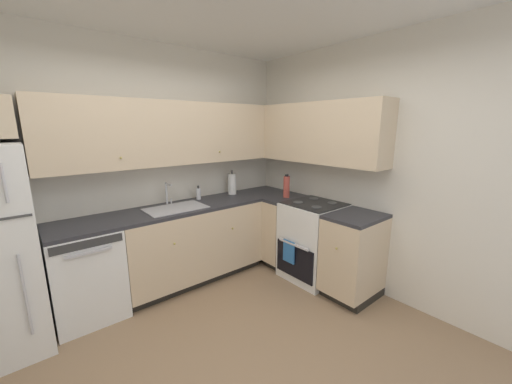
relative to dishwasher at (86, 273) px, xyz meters
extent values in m
cube|color=#937556|center=(0.70, -1.48, -0.45)|extent=(3.67, 3.56, 0.02)
cube|color=silver|center=(0.70, 0.33, 0.90)|extent=(3.77, 0.05, 2.69)
cube|color=silver|center=(2.56, -1.48, 0.90)|extent=(0.05, 3.66, 2.69)
cylinder|color=silver|center=(-0.46, -0.43, 0.15)|extent=(0.02, 0.02, 0.65)
cylinder|color=silver|center=(-0.46, -0.43, 0.99)|extent=(0.02, 0.02, 0.27)
cube|color=white|center=(0.00, 0.00, 0.00)|extent=(0.60, 0.60, 0.88)
cube|color=#333333|center=(0.00, -0.30, 0.39)|extent=(0.55, 0.01, 0.07)
cube|color=silver|center=(0.00, -0.32, 0.32)|extent=(0.36, 0.02, 0.02)
cube|color=beige|center=(1.12, 0.00, 0.04)|extent=(1.63, 0.60, 0.79)
cube|color=black|center=(1.12, 0.03, -0.40)|extent=(1.63, 0.54, 0.09)
sphere|color=tan|center=(0.76, -0.31, 0.19)|extent=(0.02, 0.02, 0.02)
sphere|color=tan|center=(1.48, -0.31, 0.19)|extent=(0.02, 0.02, 0.02)
cube|color=#2D2D33|center=(1.12, 0.00, 0.46)|extent=(2.84, 0.60, 0.03)
cube|color=beige|center=(2.24, -0.43, 0.04)|extent=(0.60, 0.26, 0.79)
cube|color=black|center=(2.27, -0.43, -0.40)|extent=(0.54, 0.26, 0.09)
cube|color=beige|center=(2.24, -1.43, 0.04)|extent=(0.60, 0.46, 0.79)
cube|color=black|center=(2.27, -1.43, -0.40)|extent=(0.54, 0.46, 0.09)
sphere|color=tan|center=(1.93, -1.43, 0.19)|extent=(0.02, 0.02, 0.02)
cube|color=#2D2D33|center=(2.24, -0.43, 0.46)|extent=(0.60, 0.26, 0.03)
cube|color=#2D2D33|center=(2.24, -1.43, 0.46)|extent=(0.60, 0.46, 0.03)
cube|color=white|center=(2.26, -0.88, 0.02)|extent=(0.64, 0.62, 0.92)
cube|color=black|center=(1.93, -0.88, -0.15)|extent=(0.02, 0.55, 0.38)
cube|color=silver|center=(1.91, -0.88, 0.06)|extent=(0.02, 0.43, 0.02)
cube|color=black|center=(2.26, -0.88, 0.48)|extent=(0.59, 0.60, 0.01)
cube|color=white|center=(2.56, -0.88, 0.55)|extent=(0.03, 0.60, 0.15)
cylinder|color=#4C4C4C|center=(2.12, -1.02, 0.49)|extent=(0.11, 0.11, 0.01)
cylinder|color=#4C4C4C|center=(2.12, -0.75, 0.49)|extent=(0.11, 0.11, 0.01)
cylinder|color=#4C4C4C|center=(2.40, -1.02, 0.49)|extent=(0.11, 0.11, 0.01)
cylinder|color=#4C4C4C|center=(2.40, -0.75, 0.49)|extent=(0.11, 0.11, 0.01)
cube|color=#2D6BB2|center=(1.91, -0.81, -0.05)|extent=(0.02, 0.17, 0.26)
cube|color=beige|center=(0.96, 0.14, 1.28)|extent=(2.52, 0.32, 0.68)
sphere|color=tan|center=(0.41, -0.03, 1.06)|extent=(0.02, 0.02, 0.02)
sphere|color=tan|center=(1.51, -0.03, 1.06)|extent=(0.02, 0.02, 0.02)
cube|color=beige|center=(2.38, -0.66, 1.28)|extent=(0.32, 1.91, 0.68)
cube|color=#B7B7BC|center=(0.92, -0.03, 0.48)|extent=(0.64, 0.40, 0.01)
cube|color=gray|center=(0.92, -0.03, 0.43)|extent=(0.59, 0.36, 0.09)
cube|color=#99999E|center=(0.92, -0.03, 0.44)|extent=(0.02, 0.35, 0.06)
cylinder|color=silver|center=(0.92, 0.20, 0.60)|extent=(0.02, 0.02, 0.26)
cylinder|color=silver|center=(0.92, 0.13, 0.72)|extent=(0.02, 0.15, 0.02)
cylinder|color=silver|center=(0.97, 0.20, 0.50)|extent=(0.02, 0.02, 0.06)
cylinder|color=silver|center=(1.32, 0.18, 0.54)|extent=(0.06, 0.06, 0.14)
cylinder|color=#262626|center=(1.32, 0.18, 0.63)|extent=(0.03, 0.03, 0.03)
cylinder|color=white|center=(1.81, 0.16, 0.61)|extent=(0.11, 0.11, 0.27)
cylinder|color=#3F3F3F|center=(1.81, 0.16, 0.63)|extent=(0.02, 0.02, 0.33)
cylinder|color=#BF4C3F|center=(2.24, -0.43, 0.61)|extent=(0.08, 0.08, 0.27)
cylinder|color=black|center=(2.24, -0.43, 0.76)|extent=(0.04, 0.04, 0.02)
camera|label=1|loc=(-0.39, -3.00, 1.36)|focal=20.74mm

